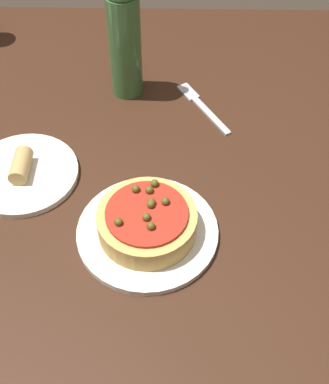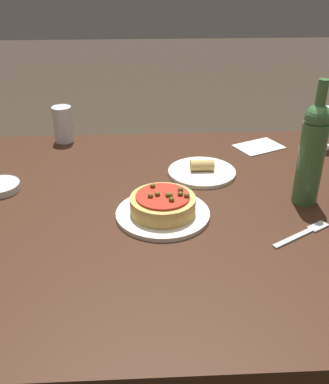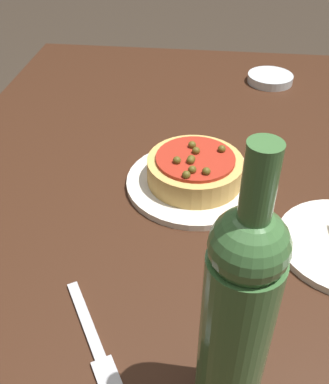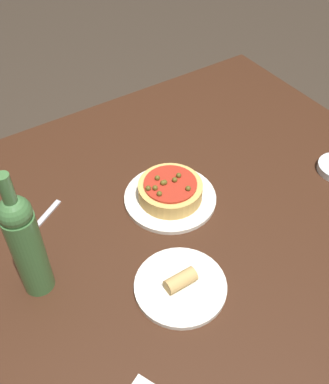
% 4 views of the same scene
% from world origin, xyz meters
% --- Properties ---
extents(dining_table, '(1.40, 1.09, 0.77)m').
position_xyz_m(dining_table, '(0.00, 0.00, 0.69)').
color(dining_table, '#381E11').
rests_on(dining_table, ground_plane).
extents(dinner_plate, '(0.24, 0.24, 0.01)m').
position_xyz_m(dinner_plate, '(0.03, 0.04, 0.78)').
color(dinner_plate, white).
rests_on(dinner_plate, dining_table).
extents(pizza, '(0.17, 0.17, 0.06)m').
position_xyz_m(pizza, '(0.03, 0.04, 0.81)').
color(pizza, tan).
rests_on(pizza, dinner_plate).
extents(wine_bottle, '(0.07, 0.07, 0.34)m').
position_xyz_m(wine_bottle, '(-0.36, -0.01, 0.92)').
color(wine_bottle, '#3D6B38').
rests_on(wine_bottle, dining_table).
extents(side_bowl, '(0.12, 0.12, 0.02)m').
position_xyz_m(side_bowl, '(0.49, -0.12, 0.78)').
color(side_bowl, silver).
rests_on(side_bowl, dining_table).
extents(fork, '(0.17, 0.11, 0.00)m').
position_xyz_m(fork, '(-0.31, 0.15, 0.77)').
color(fork, '#B7B7BC').
rests_on(fork, dining_table).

